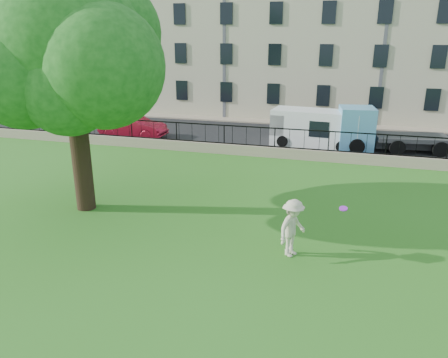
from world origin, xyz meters
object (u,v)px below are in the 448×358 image
(red_sedan, at_px, (133,126))
(man, at_px, (293,228))
(frisbee, at_px, (343,209))
(white_van, at_px, (315,128))
(tree, at_px, (67,47))
(blue_truck, at_px, (392,130))

(red_sedan, bearing_deg, man, -136.01)
(frisbee, distance_m, white_van, 14.24)
(tree, bearing_deg, blue_truck, 45.59)
(tree, height_order, man, tree)
(white_van, xyz_separation_m, blue_truck, (4.50, 0.00, 0.17))
(white_van, height_order, blue_truck, blue_truck)
(man, relative_size, blue_truck, 0.31)
(man, xyz_separation_m, white_van, (-0.50, 14.78, 0.17))
(man, xyz_separation_m, blue_truck, (4.00, 14.78, 0.34))
(red_sedan, bearing_deg, blue_truck, -85.16)
(tree, distance_m, red_sedan, 13.82)
(tree, height_order, white_van, tree)
(frisbee, bearing_deg, white_van, 98.08)
(tree, relative_size, white_van, 1.80)
(man, bearing_deg, red_sedan, 69.76)
(man, height_order, red_sedan, man)
(frisbee, bearing_deg, red_sedan, 137.26)
(tree, xyz_separation_m, red_sedan, (-3.90, 12.03, -5.59))
(tree, height_order, blue_truck, tree)
(tree, height_order, red_sedan, tree)
(tree, xyz_separation_m, blue_truck, (12.76, 13.03, -5.05))
(red_sedan, bearing_deg, frisbee, -131.33)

